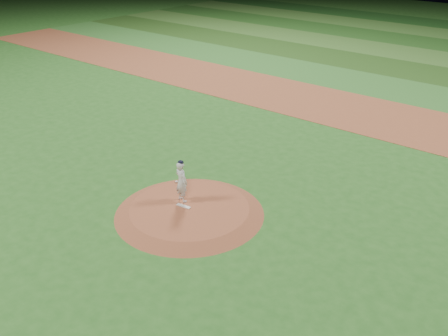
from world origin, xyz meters
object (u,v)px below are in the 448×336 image
at_px(pitching_rubber, 183,206).
at_px(pitcher_on_mound, 181,181).
at_px(rosin_bag, 176,181).
at_px(pitchers_mound, 190,210).

distance_m(pitching_rubber, pitcher_on_mound, 0.92).
bearing_deg(pitching_rubber, rosin_bag, 134.12).
bearing_deg(rosin_bag, pitchers_mound, -32.52).
xyz_separation_m(rosin_bag, pitcher_on_mound, (1.19, -0.91, 0.79)).
xyz_separation_m(pitchers_mound, pitching_rubber, (-0.22, -0.08, 0.14)).
xyz_separation_m(pitchers_mound, rosin_bag, (-1.74, 1.11, 0.16)).
bearing_deg(pitcher_on_mound, pitching_rubber, -40.45).
distance_m(pitchers_mound, rosin_bag, 2.08).
relative_size(pitchers_mound, rosin_bag, 43.85).
height_order(rosin_bag, pitcher_on_mound, pitcher_on_mound).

